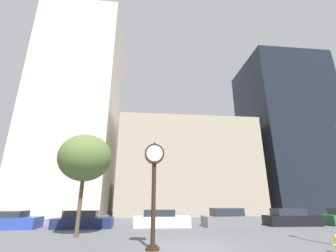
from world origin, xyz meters
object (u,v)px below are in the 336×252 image
object	(u,v)px
car_navy	(83,220)
car_black	(291,218)
car_white	(161,219)
bare_tree	(85,158)
street_clock	(154,173)
car_grey	(229,218)
car_blue	(11,221)

from	to	relation	value
car_navy	car_black	size ratio (longest dim) A/B	1.01
car_white	bare_tree	distance (m)	8.26
car_white	car_black	size ratio (longest dim) A/B	1.03
car_white	car_black	distance (m)	11.12
street_clock	bare_tree	xyz separation A→B (m)	(-4.36, 3.95, 1.38)
car_navy	car_grey	world-z (taller)	car_grey
car_blue	car_navy	distance (m)	5.43
car_navy	car_black	world-z (taller)	car_black
car_navy	bare_tree	bearing A→B (deg)	-80.78
car_grey	bare_tree	distance (m)	12.74
car_blue	car_black	bearing A→B (deg)	-1.25
car_blue	car_white	size ratio (longest dim) A/B	0.88
car_black	car_blue	bearing A→B (deg)	-179.25
street_clock	bare_tree	bearing A→B (deg)	137.85
street_clock	car_blue	distance (m)	13.98
street_clock	car_blue	xyz separation A→B (m)	(-10.60, 8.67, -2.79)
street_clock	car_white	xyz separation A→B (m)	(1.03, 8.63, -2.77)
car_blue	car_grey	xyz separation A→B (m)	(17.34, -0.03, 0.05)
car_grey	car_black	xyz separation A→B (m)	(5.41, -0.20, -0.02)
street_clock	car_white	distance (m)	9.13
car_grey	car_black	distance (m)	5.42
car_blue	car_white	xyz separation A→B (m)	(11.64, -0.04, 0.02)
street_clock	car_grey	xyz separation A→B (m)	(6.74, 8.65, -2.74)
car_navy	car_grey	bearing A→B (deg)	-0.26
street_clock	car_black	distance (m)	15.05
car_white	car_black	bearing A→B (deg)	1.70
car_navy	car_blue	bearing A→B (deg)	177.69
car_black	street_clock	bearing A→B (deg)	-143.88
car_blue	car_navy	world-z (taller)	car_navy
car_white	bare_tree	bearing A→B (deg)	-136.36
bare_tree	car_white	bearing A→B (deg)	40.96
car_blue	car_black	distance (m)	22.76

